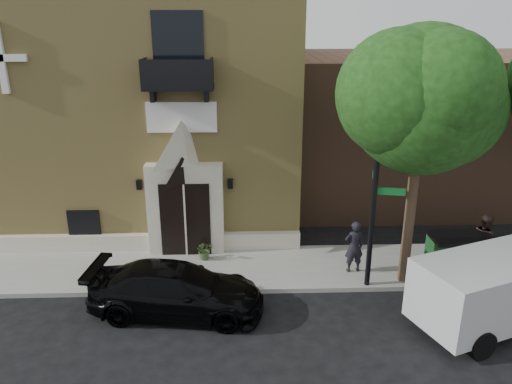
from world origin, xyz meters
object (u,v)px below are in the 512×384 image
pedestrian_far (484,240)px  fire_hydrant (434,269)px  street_sign (375,193)px  black_sedan (177,290)px  pedestrian_near (354,247)px  cargo_van (508,285)px  dumpster (460,254)px

pedestrian_far → fire_hydrant: bearing=101.8°
street_sign → black_sedan: bearing=-158.8°
pedestrian_near → pedestrian_far: size_ratio=0.99×
fire_hydrant → pedestrian_near: size_ratio=0.42×
street_sign → pedestrian_near: bearing=118.7°
black_sedan → fire_hydrant: (7.93, 1.35, -0.21)m
cargo_van → dumpster: 2.60m
cargo_van → pedestrian_near: bearing=121.6°
black_sedan → pedestrian_near: pedestrian_near is taller
fire_hydrant → dumpster: (0.96, 0.45, 0.29)m
dumpster → black_sedan: bearing=-168.9°
cargo_van → street_sign: bearing=129.3°
street_sign → pedestrian_far: 4.79m
street_sign → fire_hydrant: 3.43m
cargo_van → dumpster: (-0.20, 2.57, -0.34)m
fire_hydrant → pedestrian_far: pedestrian_far is taller
cargo_van → pedestrian_far: size_ratio=3.03×
cargo_van → dumpster: cargo_van is taller
black_sedan → street_sign: size_ratio=0.83×
pedestrian_near → black_sedan: bearing=10.3°
black_sedan → cargo_van: cargo_van is taller
black_sedan → dumpster: size_ratio=2.52×
fire_hydrant → black_sedan: bearing=-170.4°
cargo_van → street_sign: 4.32m
black_sedan → fire_hydrant: 8.05m
street_sign → pedestrian_far: size_ratio=3.38×
dumpster → fire_hydrant: bearing=-155.1°
dumpster → pedestrian_far: pedestrian_far is taller
black_sedan → dumpster: black_sedan is taller
pedestrian_far → street_sign: bearing=91.8°
street_sign → dumpster: (3.12, 0.68, -2.37)m
black_sedan → fire_hydrant: size_ratio=6.71×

